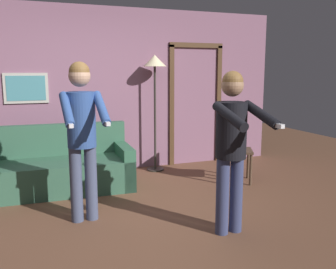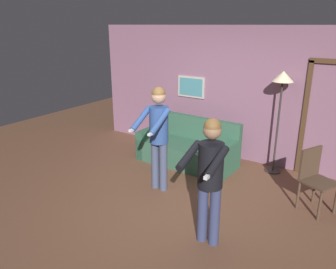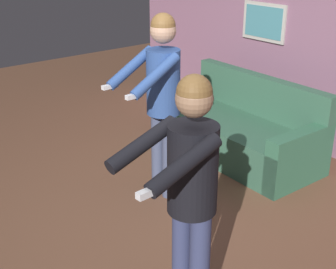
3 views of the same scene
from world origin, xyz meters
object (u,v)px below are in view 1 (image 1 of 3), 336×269
Objects in this scene: couch at (61,170)px; torchiere_lamp at (155,73)px; person_standing_left at (82,127)px; person_standing_right at (232,138)px; dining_chair_distant at (232,146)px.

torchiere_lamp reaches higher than couch.
person_standing_right is at bearing -32.55° from person_standing_left.
person_standing_right reaches higher than dining_chair_distant.
person_standing_left is (-1.40, -1.72, -0.55)m from torchiere_lamp.
person_standing_left is 1.06× the size of person_standing_right.
person_standing_left is at bearing -129.24° from torchiere_lamp.
dining_chair_distant is at bearing -11.61° from couch.
torchiere_lamp is (1.54, 0.50, 1.31)m from couch.
person_standing_right is 1.74× the size of dining_chair_distant.
couch is 1.20× the size of person_standing_right.
person_standing_left is 2.41m from dining_chair_distant.
person_standing_left is at bearing -162.04° from dining_chair_distant.
person_standing_left reaches higher than person_standing_right.
person_standing_right is 1.87m from dining_chair_distant.
dining_chair_distant reaches higher than couch.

